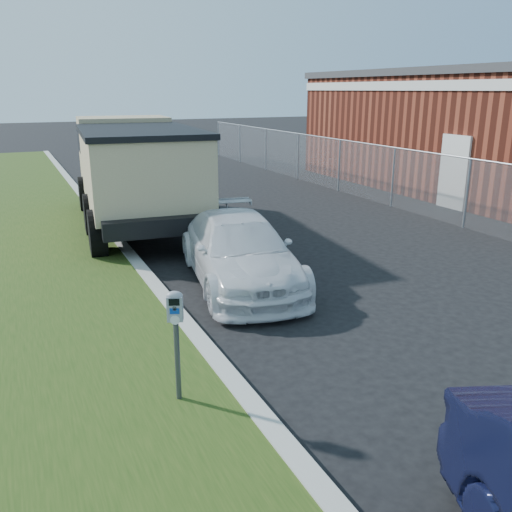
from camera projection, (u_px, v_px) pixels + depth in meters
name	position (u px, v px, depth m)	size (l,w,h in m)	color
ground	(365.00, 324.00, 8.41)	(120.00, 120.00, 0.00)	black
chainlink_fence	(394.00, 166.00, 16.51)	(0.06, 30.06, 30.00)	slate
brick_building	(512.00, 129.00, 19.52)	(9.20, 14.20, 4.17)	maroon
parking_meter	(176.00, 322.00, 5.86)	(0.21, 0.18, 1.30)	#3F4247
white_wagon	(238.00, 250.00, 10.05)	(1.75, 4.31, 1.25)	silver
dump_truck	(135.00, 167.00, 14.13)	(3.30, 7.16, 2.72)	black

